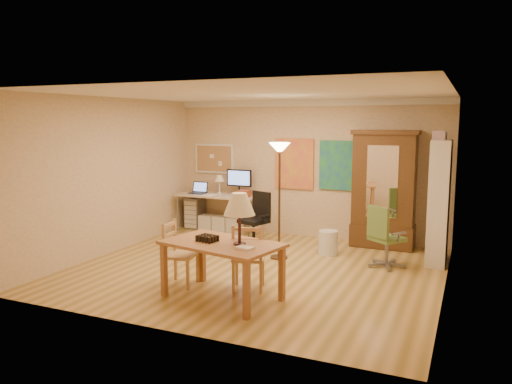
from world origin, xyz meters
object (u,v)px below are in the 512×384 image
at_px(computer_desk, 222,209).
at_px(office_chair_green, 385,251).
at_px(office_chair_black, 255,231).
at_px(armoire, 384,197).
at_px(dining_table, 228,232).
at_px(bookshelf, 439,203).

bearing_deg(computer_desk, office_chair_green, -19.07).
height_order(office_chair_black, armoire, armoire).
distance_m(dining_table, bookshelf, 3.71).
distance_m(armoire, bookshelf, 1.22).
xyz_separation_m(office_chair_green, bookshelf, (0.73, 0.59, 0.73)).
relative_size(office_chair_black, office_chair_green, 1.01).
height_order(office_chair_black, bookshelf, bookshelf).
height_order(office_chair_green, armoire, armoire).
height_order(computer_desk, bookshelf, bookshelf).
height_order(dining_table, office_chair_green, dining_table).
distance_m(dining_table, computer_desk, 4.02).
height_order(dining_table, computer_desk, dining_table).
height_order(armoire, bookshelf, armoire).
distance_m(office_chair_green, bookshelf, 1.19).
height_order(computer_desk, armoire, armoire).
distance_m(computer_desk, office_chair_black, 1.34).
distance_m(dining_table, armoire, 3.84).
relative_size(armoire, bookshelf, 1.07).
xyz_separation_m(computer_desk, office_chair_green, (3.54, -1.22, -0.22)).
bearing_deg(bookshelf, computer_desk, 171.49).
xyz_separation_m(office_chair_black, armoire, (2.19, 0.83, 0.66)).
distance_m(dining_table, office_chair_black, 2.94).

